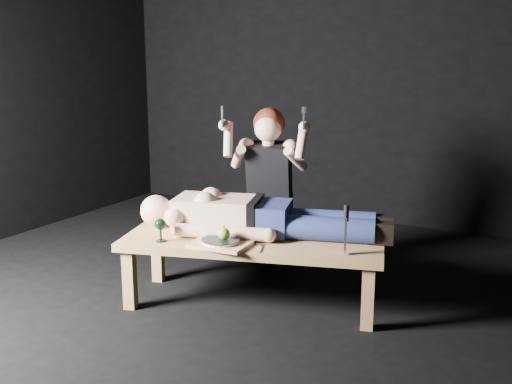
% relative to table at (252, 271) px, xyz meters
% --- Properties ---
extents(ground, '(5.00, 5.00, 0.00)m').
position_rel_table_xyz_m(ground, '(-0.19, -0.12, -0.23)').
color(ground, black).
rests_on(ground, ground).
extents(back_wall, '(5.00, 0.00, 5.00)m').
position_rel_table_xyz_m(back_wall, '(-0.19, 2.38, 1.27)').
color(back_wall, black).
rests_on(back_wall, ground).
extents(table, '(1.80, 1.08, 0.45)m').
position_rel_table_xyz_m(table, '(0.00, 0.00, 0.00)').
color(table, '#A57B4D').
rests_on(table, ground).
extents(lying_man, '(1.90, 1.04, 0.28)m').
position_rel_table_xyz_m(lying_man, '(0.02, 0.14, 0.37)').
color(lying_man, '#DFAC93').
rests_on(lying_man, table).
extents(kneeling_woman, '(0.87, 0.93, 1.29)m').
position_rel_table_xyz_m(kneeling_woman, '(-0.17, 0.62, 0.42)').
color(kneeling_woman, black).
rests_on(kneeling_woman, ground).
extents(serving_tray, '(0.37, 0.28, 0.02)m').
position_rel_table_xyz_m(serving_tray, '(-0.10, -0.24, 0.24)').
color(serving_tray, tan).
rests_on(serving_tray, table).
extents(plate, '(0.25, 0.25, 0.02)m').
position_rel_table_xyz_m(plate, '(-0.10, -0.24, 0.26)').
color(plate, white).
rests_on(plate, serving_tray).
extents(apple, '(0.08, 0.08, 0.08)m').
position_rel_table_xyz_m(apple, '(-0.08, -0.23, 0.30)').
color(apple, '#69A92B').
rests_on(apple, plate).
extents(goblet, '(0.09, 0.09, 0.15)m').
position_rel_table_xyz_m(goblet, '(-0.49, -0.34, 0.30)').
color(goblet, black).
rests_on(goblet, table).
extents(fork_flat, '(0.02, 0.18, 0.01)m').
position_rel_table_xyz_m(fork_flat, '(-0.27, -0.28, 0.23)').
color(fork_flat, '#B2B2B7').
rests_on(fork_flat, table).
extents(knife_flat, '(0.08, 0.17, 0.01)m').
position_rel_table_xyz_m(knife_flat, '(0.15, -0.17, 0.23)').
color(knife_flat, '#B2B2B7').
rests_on(knife_flat, table).
extents(spoon_flat, '(0.16, 0.11, 0.01)m').
position_rel_table_xyz_m(spoon_flat, '(0.07, -0.09, 0.23)').
color(spoon_flat, '#B2B2B7').
rests_on(spoon_flat, table).
extents(carving_knife, '(0.05, 0.05, 0.31)m').
position_rel_table_xyz_m(carving_knife, '(0.65, -0.03, 0.38)').
color(carving_knife, '#B2B2B7').
rests_on(carving_knife, table).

